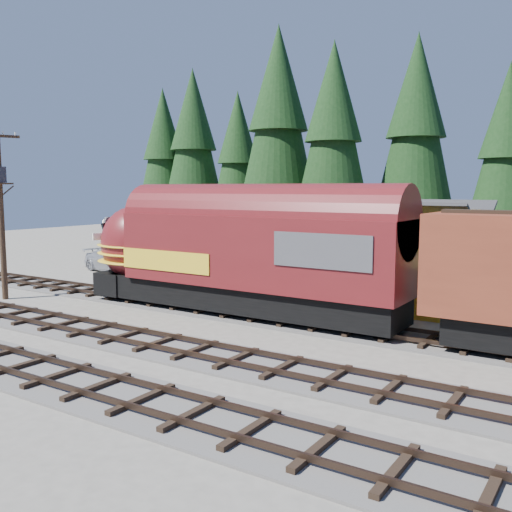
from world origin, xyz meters
The scene contains 10 objects.
ground centered at (0.00, 0.00, 0.00)m, with size 120.00×120.00×0.00m, color #6B665B.
track_main_north centered at (10.00, -6.50, 0.06)m, with size 68.00×3.20×0.33m.
track_spur centered at (-10.00, 18.00, 0.06)m, with size 32.00×3.20×0.33m.
depot centered at (0.00, 10.50, 2.96)m, with size 12.80×7.00×5.30m.
conifer_backdrop centered at (4.14, 24.84, 10.10)m, with size 78.41×22.93×17.32m.
locomotive centered at (-3.55, 4.00, 2.68)m, with size 16.96×3.37×4.61m.
caboose centered at (-13.17, 18.00, 2.55)m, with size 9.84×2.85×5.12m.
utility_pole centered at (-15.49, 0.29, 5.24)m, with size 1.42×2.16×9.18m.
pickup_truck_a centered at (-13.85, 9.54, 0.77)m, with size 2.57×5.57×1.55m, color black.
pickup_truck_b centered at (-18.25, 10.42, 0.77)m, with size 2.17×5.33×1.55m, color #ABADB3.
Camera 1 is at (12.07, -17.37, 5.91)m, focal length 40.00 mm.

